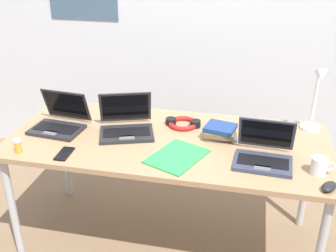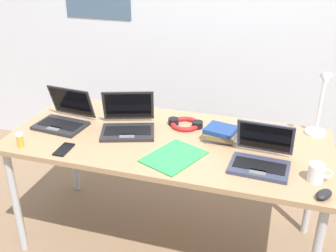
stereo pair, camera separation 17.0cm
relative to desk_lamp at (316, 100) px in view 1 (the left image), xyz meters
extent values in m
plane|color=#7A6047|center=(-0.80, -0.28, -0.94)|extent=(12.00, 12.00, 0.00)
cube|color=silver|center=(-0.80, 0.82, 0.36)|extent=(6.00, 0.12, 2.60)
cube|color=#9E7A56|center=(-0.80, -0.28, -0.21)|extent=(1.80, 0.80, 0.03)
cylinder|color=#B2B5BA|center=(-1.64, -0.62, -0.58)|extent=(0.04, 0.04, 0.71)
cylinder|color=#B2B5BA|center=(-1.64, 0.06, -0.58)|extent=(0.04, 0.04, 0.71)
cylinder|color=#B2B5BA|center=(0.04, 0.06, -0.58)|extent=(0.04, 0.04, 0.71)
cylinder|color=white|center=(0.00, 0.03, -0.19)|extent=(0.12, 0.12, 0.02)
cylinder|color=white|center=(0.00, 0.03, -0.01)|extent=(0.02, 0.02, 0.34)
cylinder|color=white|center=(0.00, -0.01, 0.16)|extent=(0.01, 0.08, 0.01)
cone|color=white|center=(0.00, -0.05, 0.16)|extent=(0.07, 0.09, 0.09)
cube|color=#232326|center=(-1.04, -0.29, -0.19)|extent=(0.36, 0.30, 0.02)
cube|color=black|center=(-1.04, -0.29, -0.18)|extent=(0.29, 0.20, 0.00)
cube|color=#595B60|center=(-1.02, -0.35, -0.18)|extent=(0.10, 0.07, 0.00)
cube|color=#232326|center=(-1.09, -0.16, -0.08)|extent=(0.31, 0.17, 0.20)
cube|color=black|center=(-1.08, -0.16, -0.08)|extent=(0.28, 0.14, 0.17)
cube|color=#33384C|center=(-0.27, -0.45, -0.19)|extent=(0.30, 0.21, 0.02)
cube|color=black|center=(-0.27, -0.45, -0.18)|extent=(0.26, 0.12, 0.00)
cube|color=#595B60|center=(-0.28, -0.52, -0.18)|extent=(0.08, 0.05, 0.00)
cube|color=#33384C|center=(-0.27, -0.32, -0.08)|extent=(0.29, 0.09, 0.19)
cube|color=black|center=(-0.27, -0.33, -0.08)|extent=(0.26, 0.07, 0.16)
cube|color=#232326|center=(-1.46, -0.32, -0.19)|extent=(0.31, 0.23, 0.02)
cube|color=black|center=(-1.46, -0.32, -0.18)|extent=(0.27, 0.14, 0.00)
cube|color=#595B60|center=(-1.47, -0.39, -0.18)|extent=(0.09, 0.05, 0.00)
cube|color=#232326|center=(-1.45, -0.20, -0.08)|extent=(0.30, 0.09, 0.19)
cube|color=black|center=(-1.45, -0.20, -0.08)|extent=(0.27, 0.08, 0.16)
ellipsoid|color=black|center=(0.02, -0.61, -0.18)|extent=(0.10, 0.11, 0.03)
cube|color=black|center=(-1.30, -0.57, -0.19)|extent=(0.07, 0.14, 0.01)
torus|color=red|center=(-0.75, -0.09, -0.18)|extent=(0.18, 0.18, 0.03)
cylinder|color=black|center=(-0.82, -0.09, -0.18)|extent=(0.06, 0.06, 0.04)
cylinder|color=black|center=(-0.67, -0.09, -0.18)|extent=(0.06, 0.06, 0.04)
cylinder|color=gold|center=(-1.54, -0.60, -0.16)|extent=(0.04, 0.04, 0.06)
cylinder|color=white|center=(-1.54, -0.60, -0.13)|extent=(0.04, 0.04, 0.01)
cube|color=#4C4C51|center=(-0.51, -0.20, -0.19)|extent=(0.19, 0.15, 0.02)
cube|color=brown|center=(-0.52, -0.21, -0.16)|extent=(0.17, 0.14, 0.03)
cube|color=navy|center=(-0.51, -0.20, -0.14)|extent=(0.19, 0.17, 0.03)
cube|color=green|center=(-0.71, -0.47, -0.19)|extent=(0.33, 0.38, 0.01)
cylinder|color=white|center=(-0.01, -0.48, -0.15)|extent=(0.08, 0.08, 0.09)
torus|color=white|center=(0.04, -0.48, -0.15)|extent=(0.05, 0.01, 0.05)
camera|label=1|loc=(-0.37, -2.25, 0.87)|focal=43.07mm
camera|label=2|loc=(-0.21, -2.21, 0.87)|focal=43.07mm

